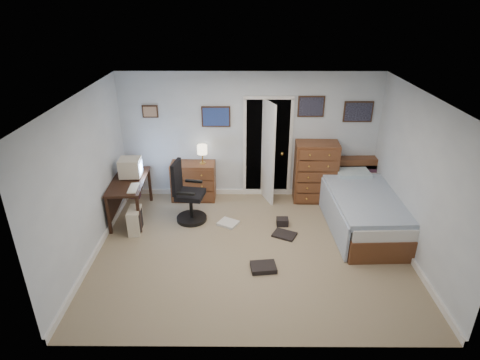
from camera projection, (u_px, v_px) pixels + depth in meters
name	position (u px, v px, depth m)	size (l,w,h in m)	color
floor	(251.00, 249.00, 6.55)	(5.00, 4.00, 0.02)	#9C8A6B
computer_desk	(125.00, 189.00, 7.28)	(0.65, 1.30, 0.73)	black
crt_monitor	(130.00, 168.00, 7.27)	(0.40, 0.37, 0.35)	beige
keyboard	(133.00, 188.00, 6.89)	(0.15, 0.39, 0.02)	beige
pc_tower	(135.00, 220.00, 6.93)	(0.22, 0.42, 0.44)	beige
office_chair	(187.00, 198.00, 7.20)	(0.63, 0.63, 1.14)	black
media_stack	(134.00, 177.00, 8.02)	(0.18, 0.18, 0.88)	maroon
low_dresser	(194.00, 181.00, 7.99)	(0.86, 0.43, 0.77)	brown
table_lamp	(202.00, 150.00, 7.71)	(0.19, 0.19, 0.37)	gold
doorway	(266.00, 144.00, 8.18)	(0.96, 1.12, 2.05)	black
tall_dresser	(315.00, 172.00, 7.87)	(0.82, 0.48, 1.21)	brown
headboard_bookcase	(356.00, 177.00, 8.03)	(0.96, 0.28, 0.85)	brown
bed	(364.00, 210.00, 7.02)	(1.26, 2.24, 0.72)	brown
wall_posters	(280.00, 112.00, 7.59)	(4.38, 0.04, 0.60)	#331E11
floor_clutter	(264.00, 240.00, 6.70)	(1.43, 1.67, 0.13)	black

